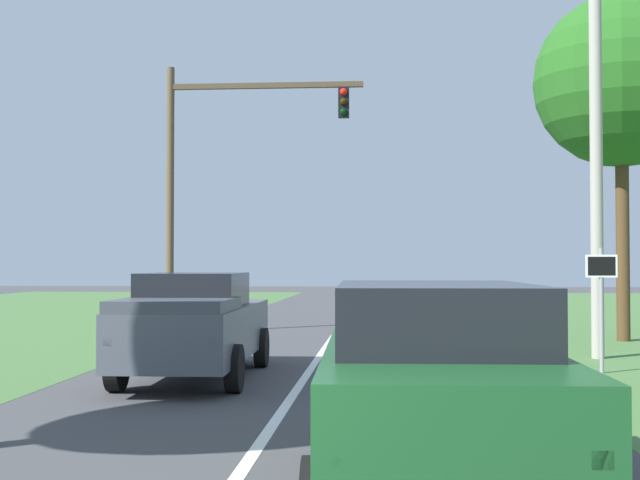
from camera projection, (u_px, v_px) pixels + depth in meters
name	position (u px, v px, depth m)	size (l,w,h in m)	color
ground_plane	(304.00, 379.00, 15.44)	(120.00, 120.00, 0.00)	#424244
red_suv_near	(436.00, 386.00, 7.62)	(2.31, 4.67, 1.94)	#194C23
pickup_truck_lead	(195.00, 324.00, 15.52)	(2.26, 5.60, 1.95)	#4C515B
traffic_light	(216.00, 161.00, 25.56)	(5.99, 0.40, 8.08)	brown
keep_moving_sign	(601.00, 293.00, 16.34)	(0.60, 0.09, 2.42)	gray
oak_tree_right	(621.00, 82.00, 23.18)	(4.74, 4.74, 9.49)	#4C351E
utility_pole_right	(596.00, 128.00, 18.95)	(0.28, 0.28, 10.30)	#9E998E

